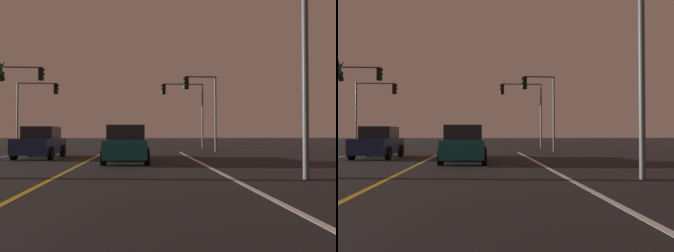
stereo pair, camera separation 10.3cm
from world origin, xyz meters
TOP-DOWN VIEW (x-y plane):
  - lane_edge_right at (5.26, 9.58)m, footprint 0.16×31.16m
  - lane_center_divider at (0.00, 9.58)m, footprint 0.16×31.16m
  - car_lead_same_lane at (1.93, 16.66)m, footprint 2.02×4.30m
  - car_oncoming at (-2.84, 20.06)m, footprint 2.02×4.30m
  - traffic_light_near_right at (6.80, 25.66)m, footprint 2.43×0.36m
  - traffic_light_near_left at (-6.17, 25.66)m, footprint 3.80×0.36m
  - traffic_light_far_right at (6.17, 31.16)m, footprint 3.72×0.36m
  - traffic_light_far_left at (-6.27, 31.16)m, footprint 3.50×0.36m
  - street_lamp_right_near at (6.96, 10.59)m, footprint 1.84×0.44m

SIDE VIEW (x-z plane):
  - lane_edge_right at x=5.26m, z-range 0.00..0.01m
  - lane_center_divider at x=0.00m, z-range 0.00..0.01m
  - car_lead_same_lane at x=1.93m, z-range -0.03..1.67m
  - car_oncoming at x=-2.84m, z-range -0.03..1.67m
  - traffic_light_near_right at x=6.80m, z-range 1.28..6.74m
  - traffic_light_far_left at x=-6.27m, z-range 1.38..7.00m
  - traffic_light_far_right at x=6.17m, z-range 1.40..7.08m
  - traffic_light_near_left at x=-6.17m, z-range 1.45..7.43m
  - street_lamp_right_near at x=6.96m, z-range 1.00..8.04m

